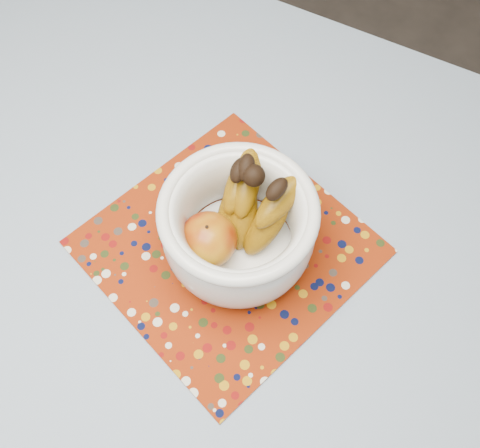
{
  "coord_description": "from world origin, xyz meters",
  "views": [
    {
      "loc": [
        0.29,
        -0.22,
        1.57
      ],
      "look_at": [
        0.1,
        0.12,
        0.84
      ],
      "focal_mm": 42.0,
      "sensor_mm": 36.0,
      "label": 1
    }
  ],
  "objects": [
    {
      "name": "tablecloth",
      "position": [
        0.0,
        0.0,
        0.76
      ],
      "size": [
        1.32,
        1.32,
        0.01
      ],
      "primitive_type": "cube",
      "color": "slate",
      "rests_on": "table"
    },
    {
      "name": "placemat",
      "position": [
        0.08,
        0.11,
        0.76
      ],
      "size": [
        0.48,
        0.48,
        0.0
      ],
      "primitive_type": "cube",
      "rotation": [
        0.0,
        0.0,
        -0.32
      ],
      "color": "maroon",
      "rests_on": "tablecloth"
    },
    {
      "name": "table",
      "position": [
        0.0,
        0.0,
        0.67
      ],
      "size": [
        1.2,
        1.2,
        0.75
      ],
      "color": "brown",
      "rests_on": "ground"
    },
    {
      "name": "fruit_bowl",
      "position": [
        0.1,
        0.12,
        0.84
      ],
      "size": [
        0.23,
        0.24,
        0.17
      ],
      "color": "white",
      "rests_on": "placemat"
    }
  ]
}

